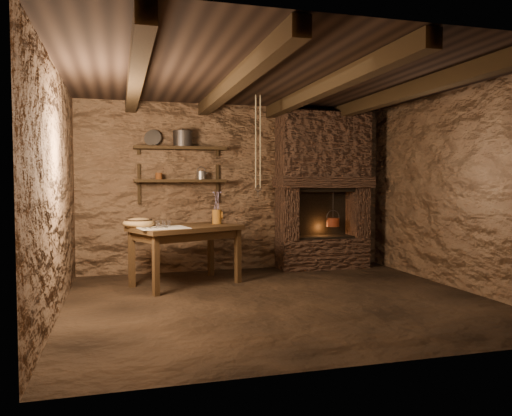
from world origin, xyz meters
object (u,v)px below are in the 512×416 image
object	(u,v)px
work_table	(186,253)
stoneware_jug	(217,210)
red_pot	(333,222)
iron_stockpot	(183,140)
wooden_bowl	(139,223)

from	to	relation	value
work_table	stoneware_jug	world-z (taller)	stoneware_jug
stoneware_jug	red_pot	distance (m)	1.90
work_table	iron_stockpot	bearing A→B (deg)	60.95
work_table	red_pot	xyz separation A→B (m)	(2.27, 0.65, 0.30)
wooden_bowl	red_pot	size ratio (longest dim) A/B	0.71
work_table	red_pot	world-z (taller)	red_pot
stoneware_jug	iron_stockpot	xyz separation A→B (m)	(-0.37, 0.56, 0.95)
wooden_bowl	iron_stockpot	world-z (taller)	iron_stockpot
work_table	iron_stockpot	world-z (taller)	iron_stockpot
work_table	iron_stockpot	size ratio (longest dim) A/B	5.62
wooden_bowl	work_table	bearing A→B (deg)	-2.18
stoneware_jug	wooden_bowl	size ratio (longest dim) A/B	1.13
iron_stockpot	red_pot	bearing A→B (deg)	-3.11
stoneware_jug	red_pot	size ratio (longest dim) A/B	0.79
work_table	wooden_bowl	distance (m)	0.69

